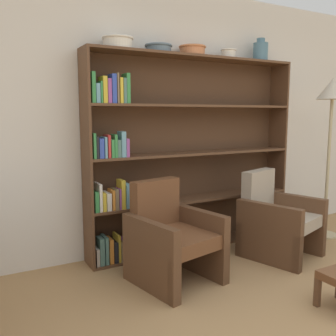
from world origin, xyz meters
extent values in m
cube|color=silver|center=(0.00, 2.35, 1.38)|extent=(12.00, 0.06, 2.75)
cube|color=brown|center=(-1.28, 2.16, 1.02)|extent=(0.02, 0.30, 2.04)
cube|color=brown|center=(1.09, 2.16, 1.02)|extent=(0.02, 0.30, 2.04)
cube|color=brown|center=(-0.10, 2.16, 2.03)|extent=(2.35, 0.30, 0.03)
cube|color=brown|center=(-0.10, 2.16, 0.01)|extent=(2.35, 0.30, 0.03)
cube|color=#492F1E|center=(-0.10, 2.30, 1.02)|extent=(2.35, 0.01, 2.04)
cube|color=#B2A899|center=(-1.24, 2.11, 0.11)|extent=(0.03, 0.17, 0.17)
cube|color=#4C756B|center=(-1.19, 2.10, 0.16)|extent=(0.04, 0.14, 0.26)
cube|color=#4C756B|center=(-1.15, 2.11, 0.16)|extent=(0.03, 0.17, 0.27)
cube|color=orange|center=(-1.10, 2.11, 0.15)|extent=(0.04, 0.16, 0.24)
cube|color=black|center=(-1.06, 2.11, 0.13)|extent=(0.04, 0.17, 0.20)
cube|color=gold|center=(-1.02, 2.11, 0.16)|extent=(0.02, 0.17, 0.27)
cube|color=#7F6B4C|center=(-1.00, 2.11, 0.13)|extent=(0.02, 0.17, 0.21)
cube|color=#994C99|center=(-0.96, 2.11, 0.13)|extent=(0.03, 0.16, 0.21)
cube|color=#669EB2|center=(-0.92, 2.10, 0.11)|extent=(0.03, 0.14, 0.17)
cube|color=black|center=(-0.88, 2.09, 0.13)|extent=(0.03, 0.12, 0.21)
cube|color=#334CB2|center=(-0.85, 2.10, 0.11)|extent=(0.02, 0.14, 0.18)
cube|color=#388C47|center=(-0.81, 2.12, 0.11)|extent=(0.03, 0.18, 0.17)
cube|color=brown|center=(-0.10, 2.16, 0.54)|extent=(2.35, 0.30, 0.02)
cube|color=#388C47|center=(-1.23, 2.10, 0.64)|extent=(0.04, 0.14, 0.19)
cube|color=white|center=(-1.19, 2.13, 0.68)|extent=(0.03, 0.20, 0.26)
cube|color=gold|center=(-1.16, 2.11, 0.64)|extent=(0.03, 0.16, 0.17)
cube|color=white|center=(-1.11, 2.12, 0.63)|extent=(0.04, 0.18, 0.17)
cube|color=orange|center=(-1.07, 2.10, 0.64)|extent=(0.03, 0.16, 0.19)
cube|color=#7F6B4C|center=(-1.04, 2.09, 0.65)|extent=(0.04, 0.13, 0.20)
cube|color=#994C99|center=(-1.00, 2.09, 0.65)|extent=(0.02, 0.12, 0.20)
cube|color=gold|center=(-0.97, 2.10, 0.69)|extent=(0.04, 0.14, 0.28)
cube|color=#669EB2|center=(-0.92, 2.10, 0.67)|extent=(0.04, 0.14, 0.24)
cube|color=#994C99|center=(-0.89, 2.11, 0.64)|extent=(0.02, 0.17, 0.19)
cube|color=brown|center=(-0.10, 2.16, 1.03)|extent=(2.35, 0.30, 0.02)
cube|color=#388C47|center=(-1.24, 2.11, 1.16)|extent=(0.02, 0.17, 0.23)
cube|color=black|center=(-1.21, 2.11, 1.15)|extent=(0.02, 0.16, 0.20)
cube|color=#334CB2|center=(-1.17, 2.12, 1.14)|extent=(0.04, 0.20, 0.18)
cube|color=#669EB2|center=(-1.13, 2.10, 1.14)|extent=(0.02, 0.15, 0.19)
cube|color=red|center=(-1.10, 2.10, 1.15)|extent=(0.02, 0.15, 0.21)
cube|color=#388C47|center=(-1.07, 2.11, 1.13)|extent=(0.03, 0.16, 0.17)
cube|color=#388C47|center=(-1.04, 2.10, 1.15)|extent=(0.03, 0.14, 0.22)
cube|color=#4C756B|center=(-1.00, 2.12, 1.13)|extent=(0.03, 0.19, 0.16)
cube|color=#669EB2|center=(-0.96, 2.09, 1.17)|extent=(0.04, 0.12, 0.24)
cube|color=#994C99|center=(-0.92, 2.10, 1.13)|extent=(0.03, 0.15, 0.17)
cube|color=brown|center=(-0.10, 2.16, 1.53)|extent=(2.35, 0.30, 0.02)
cube|color=#388C47|center=(-1.23, 2.10, 1.68)|extent=(0.03, 0.14, 0.27)
cube|color=#669EB2|center=(-1.19, 2.10, 1.63)|extent=(0.04, 0.15, 0.17)
cube|color=#388C47|center=(-1.16, 2.09, 1.64)|extent=(0.02, 0.12, 0.19)
cube|color=gold|center=(-1.13, 2.11, 1.66)|extent=(0.04, 0.16, 0.24)
cube|color=#994C99|center=(-1.09, 2.10, 1.66)|extent=(0.03, 0.15, 0.22)
cube|color=#334CB2|center=(-1.04, 2.12, 1.68)|extent=(0.04, 0.20, 0.26)
cube|color=#7F6B4C|center=(-1.01, 2.09, 1.68)|extent=(0.02, 0.13, 0.27)
cube|color=gold|center=(-0.97, 2.12, 1.66)|extent=(0.03, 0.18, 0.23)
cube|color=#4C756B|center=(-0.94, 2.12, 1.66)|extent=(0.03, 0.19, 0.23)
cube|color=#388C47|center=(-0.91, 2.10, 1.68)|extent=(0.03, 0.14, 0.28)
cylinder|color=silver|center=(-0.96, 2.16, 2.10)|extent=(0.27, 0.27, 0.10)
torus|color=silver|center=(-0.96, 2.16, 2.14)|extent=(0.29, 0.29, 0.02)
cylinder|color=slate|center=(-0.53, 2.16, 2.08)|extent=(0.25, 0.25, 0.07)
torus|color=slate|center=(-0.53, 2.16, 2.11)|extent=(0.27, 0.27, 0.02)
cylinder|color=#C67547|center=(-0.14, 2.16, 2.09)|extent=(0.26, 0.26, 0.09)
torus|color=#C67547|center=(-0.14, 2.16, 2.13)|extent=(0.28, 0.28, 0.02)
cylinder|color=silver|center=(0.32, 2.16, 2.09)|extent=(0.15, 0.15, 0.10)
torus|color=silver|center=(0.32, 2.16, 2.14)|extent=(0.17, 0.17, 0.02)
cylinder|color=slate|center=(0.78, 2.16, 2.15)|extent=(0.17, 0.17, 0.21)
cylinder|color=slate|center=(0.78, 2.16, 2.27)|extent=(0.09, 0.09, 0.05)
cube|color=brown|center=(-0.38, 1.24, 0.18)|extent=(0.08, 0.08, 0.35)
cube|color=brown|center=(-0.94, 1.12, 0.18)|extent=(0.08, 0.08, 0.35)
cube|color=brown|center=(-0.50, 1.83, 0.18)|extent=(0.08, 0.08, 0.35)
cube|color=brown|center=(-1.06, 1.72, 0.18)|extent=(0.08, 0.08, 0.35)
cube|color=brown|center=(-0.72, 1.48, 0.38)|extent=(0.60, 0.72, 0.12)
cube|color=brown|center=(-0.78, 1.75, 0.64)|extent=(0.49, 0.22, 0.45)
cube|color=brown|center=(-0.45, 1.53, 0.30)|extent=(0.22, 0.68, 0.59)
cube|color=brown|center=(-0.99, 1.42, 0.30)|extent=(0.22, 0.68, 0.59)
cube|color=brown|center=(0.89, 1.28, 0.18)|extent=(0.09, 0.09, 0.35)
cube|color=brown|center=(0.35, 1.10, 0.18)|extent=(0.09, 0.09, 0.35)
cube|color=brown|center=(0.70, 1.86, 0.18)|extent=(0.09, 0.09, 0.35)
cube|color=brown|center=(0.16, 1.68, 0.18)|extent=(0.09, 0.09, 0.35)
cube|color=tan|center=(0.53, 1.48, 0.38)|extent=(0.66, 0.76, 0.12)
cube|color=tan|center=(0.44, 1.74, 0.64)|extent=(0.49, 0.26, 0.45)
cube|color=brown|center=(0.79, 1.56, 0.30)|extent=(0.29, 0.67, 0.59)
cube|color=brown|center=(0.26, 1.39, 0.30)|extent=(0.29, 0.67, 0.59)
cylinder|color=tan|center=(1.48, 1.71, 0.01)|extent=(0.32, 0.32, 0.02)
cylinder|color=tan|center=(1.48, 1.71, 0.82)|extent=(0.04, 0.04, 1.60)
cone|color=#BCB29E|center=(1.48, 1.71, 1.74)|extent=(0.35, 0.35, 0.24)
cube|color=brown|center=(0.01, 0.59, 0.11)|extent=(0.04, 0.04, 0.22)
camera|label=1|loc=(-2.26, -1.21, 1.45)|focal=40.00mm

